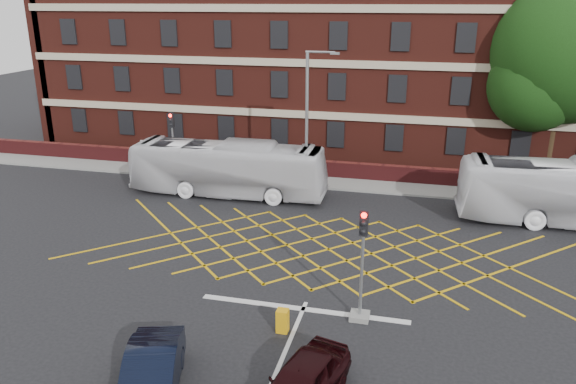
% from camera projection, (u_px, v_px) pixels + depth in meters
% --- Properties ---
extents(ground, '(120.00, 120.00, 0.00)m').
position_uv_depth(ground, '(320.00, 268.00, 24.40)').
color(ground, black).
rests_on(ground, ground).
extents(victorian_building, '(51.00, 12.17, 20.40)m').
position_uv_depth(victorian_building, '(380.00, 45.00, 41.96)').
color(victorian_building, '#501B14').
rests_on(victorian_building, ground).
extents(boundary_wall, '(56.00, 0.50, 1.10)m').
position_uv_depth(boundary_wall, '(358.00, 171.00, 36.15)').
color(boundary_wall, '#511517').
rests_on(boundary_wall, ground).
extents(far_pavement, '(60.00, 3.00, 0.12)m').
position_uv_depth(far_pavement, '(356.00, 183.00, 35.39)').
color(far_pavement, slate).
rests_on(far_pavement, ground).
extents(box_junction_hatching, '(8.22, 8.22, 0.02)m').
position_uv_depth(box_junction_hatching, '(328.00, 249.00, 26.23)').
color(box_junction_hatching, '#CC990C').
rests_on(box_junction_hatching, ground).
extents(stop_line, '(8.00, 0.30, 0.02)m').
position_uv_depth(stop_line, '(303.00, 309.00, 21.19)').
color(stop_line, silver).
rests_on(stop_line, ground).
extents(bus_left, '(11.64, 2.90, 3.23)m').
position_uv_depth(bus_left, '(228.00, 169.00, 33.05)').
color(bus_left, silver).
rests_on(bus_left, ground).
extents(car_navy, '(2.75, 4.59, 1.43)m').
position_uv_depth(car_navy, '(151.00, 375.00, 16.35)').
color(car_navy, black).
rests_on(car_navy, ground).
extents(car_maroon, '(2.66, 4.37, 1.39)m').
position_uv_depth(car_maroon, '(302.00, 383.00, 16.04)').
color(car_maroon, black).
rests_on(car_maroon, ground).
extents(deciduous_tree, '(8.83, 8.83, 12.45)m').
position_uv_depth(deciduous_tree, '(562.00, 62.00, 34.34)').
color(deciduous_tree, black).
rests_on(deciduous_tree, ground).
extents(traffic_light_near, '(0.70, 0.70, 4.27)m').
position_uv_depth(traffic_light_near, '(361.00, 275.00, 19.99)').
color(traffic_light_near, slate).
rests_on(traffic_light_near, ground).
extents(traffic_light_far, '(0.70, 0.70, 4.27)m').
position_uv_depth(traffic_light_far, '(174.00, 151.00, 36.22)').
color(traffic_light_far, slate).
rests_on(traffic_light_far, ground).
extents(street_lamp, '(2.25, 1.00, 8.44)m').
position_uv_depth(street_lamp, '(308.00, 151.00, 32.07)').
color(street_lamp, slate).
rests_on(street_lamp, ground).
extents(direction_signs, '(1.10, 0.16, 2.20)m').
position_uv_depth(direction_signs, '(149.00, 151.00, 37.71)').
color(direction_signs, gray).
rests_on(direction_signs, ground).
extents(utility_cabinet, '(0.41, 0.38, 0.85)m').
position_uv_depth(utility_cabinet, '(283.00, 321.00, 19.64)').
color(utility_cabinet, orange).
rests_on(utility_cabinet, ground).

